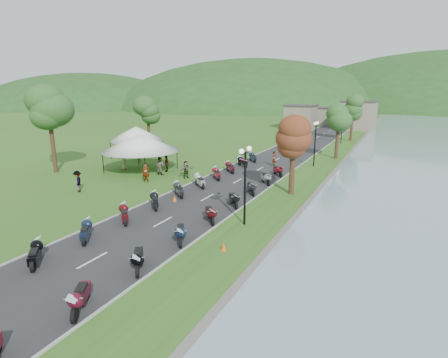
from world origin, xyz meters
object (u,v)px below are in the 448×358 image
at_px(pedestrian_a, 146,182).
at_px(pedestrian_b, 160,175).
at_px(pedestrian_c, 79,192).
at_px(vendor_tent_main, 141,153).

distance_m(pedestrian_a, pedestrian_b, 3.11).
distance_m(pedestrian_a, pedestrian_c, 6.06).
distance_m(vendor_tent_main, pedestrian_c, 8.95).
height_order(pedestrian_a, pedestrian_b, same).
relative_size(vendor_tent_main, pedestrian_b, 2.95).
height_order(pedestrian_b, pedestrian_c, pedestrian_b).
bearing_deg(pedestrian_b, pedestrian_a, 101.86).
bearing_deg(vendor_tent_main, pedestrian_a, -45.72).
bearing_deg(pedestrian_a, pedestrian_c, -151.18).
xyz_separation_m(pedestrian_a, pedestrian_c, (-3.09, -5.21, 0.00)).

